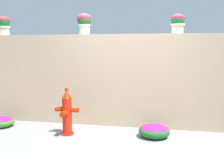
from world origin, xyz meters
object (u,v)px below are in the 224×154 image
object	(u,v)px
potted_plant_0	(3,24)
flower_bush_right	(1,121)
potted_plant_1	(84,21)
flower_bush_left	(154,130)
potted_plant_2	(178,22)
fire_hydrant	(67,113)

from	to	relation	value
potted_plant_0	flower_bush_right	size ratio (longest dim) A/B	0.81
potted_plant_1	flower_bush_left	xyz separation A→B (m)	(1.45, -0.61, -1.98)
potted_plant_0	potted_plant_2	xyz separation A→B (m)	(3.64, 0.03, -0.03)
flower_bush_right	fire_hydrant	bearing A→B (deg)	-7.46
potted_plant_1	flower_bush_left	bearing A→B (deg)	-22.96
fire_hydrant	flower_bush_left	world-z (taller)	fire_hydrant
potted_plant_2	flower_bush_left	bearing A→B (deg)	-121.85
potted_plant_1	potted_plant_0	bearing A→B (deg)	-179.37
potted_plant_1	flower_bush_right	bearing A→B (deg)	-159.82
potted_plant_1	flower_bush_right	distance (m)	2.61
fire_hydrant	flower_bush_right	xyz separation A→B (m)	(-1.47, 0.19, -0.29)
potted_plant_0	potted_plant_1	size ratio (longest dim) A/B	0.97
potted_plant_1	potted_plant_2	size ratio (longest dim) A/B	1.14
flower_bush_right	potted_plant_2	bearing A→B (deg)	9.83
potted_plant_1	fire_hydrant	distance (m)	1.88
potted_plant_0	potted_plant_2	bearing A→B (deg)	0.49
potted_plant_2	flower_bush_left	world-z (taller)	potted_plant_2
potted_plant_0	potted_plant_1	distance (m)	1.81
fire_hydrant	flower_bush_left	bearing A→B (deg)	5.85
potted_plant_2	fire_hydrant	bearing A→B (deg)	-158.08
fire_hydrant	flower_bush_right	distance (m)	1.51
potted_plant_0	fire_hydrant	size ratio (longest dim) A/B	0.49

